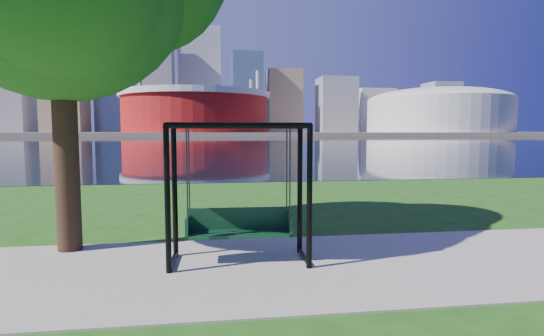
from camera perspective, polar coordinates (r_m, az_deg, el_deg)
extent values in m
plane|color=#1E5114|center=(8.08, -0.11, -12.22)|extent=(900.00, 900.00, 0.00)
cube|color=#9E937F|center=(7.60, 0.42, -13.21)|extent=(120.00, 4.00, 0.03)
cube|color=black|center=(109.68, -7.47, 3.64)|extent=(900.00, 180.00, 0.02)
cube|color=#937F60|center=(313.65, -7.84, 4.62)|extent=(900.00, 228.00, 2.00)
cylinder|color=maroon|center=(243.04, -10.20, 7.35)|extent=(80.00, 80.00, 22.00)
cylinder|color=silver|center=(243.64, -10.23, 9.58)|extent=(83.00, 83.00, 3.00)
cylinder|color=silver|center=(263.20, -2.80, 8.32)|extent=(2.00, 2.00, 32.00)
cylinder|color=silver|center=(265.43, -17.25, 8.07)|extent=(2.00, 2.00, 32.00)
cylinder|color=silver|center=(228.06, -18.78, 8.59)|extent=(2.00, 2.00, 32.00)
cylinder|color=silver|center=(225.47, -1.91, 8.89)|extent=(2.00, 2.00, 32.00)
cylinder|color=beige|center=(278.36, 21.40, 6.56)|extent=(84.00, 84.00, 20.00)
ellipsoid|color=beige|center=(278.81, 21.46, 8.41)|extent=(84.00, 84.00, 15.12)
cube|color=gray|center=(348.05, -31.96, 9.23)|extent=(28.00, 28.00, 62.00)
cube|color=#998466|center=(326.09, -26.22, 12.11)|extent=(26.00, 26.00, 88.00)
cube|color=slate|center=(342.97, -20.02, 12.52)|extent=(30.00, 24.00, 95.00)
cube|color=gray|center=(317.07, -15.31, 11.20)|extent=(24.00, 24.00, 72.00)
cube|color=silver|center=(345.04, -9.64, 11.45)|extent=(32.00, 28.00, 80.00)
cube|color=slate|center=(319.99, -3.36, 10.04)|extent=(22.00, 22.00, 58.00)
cube|color=#998466|center=(338.16, 1.57, 8.92)|extent=(26.00, 26.00, 48.00)
cube|color=gray|center=(337.27, 8.64, 8.37)|extent=(28.00, 24.00, 42.00)
cube|color=silver|center=(373.74, 13.46, 7.49)|extent=(30.00, 26.00, 36.00)
cube|color=gray|center=(377.30, 21.75, 7.55)|extent=(24.00, 24.00, 40.00)
cube|color=#998466|center=(410.80, 25.56, 6.62)|extent=(26.00, 26.00, 32.00)
cylinder|color=black|center=(7.21, -13.87, -4.32)|extent=(0.10, 0.10, 2.48)
cylinder|color=black|center=(7.27, 5.06, -4.11)|extent=(0.10, 0.10, 2.48)
cylinder|color=black|center=(8.16, -12.94, -3.23)|extent=(0.10, 0.10, 2.48)
cylinder|color=black|center=(8.22, 3.76, -3.06)|extent=(0.10, 0.10, 2.48)
cylinder|color=black|center=(7.05, -4.43, 5.74)|extent=(2.38, 0.18, 0.10)
cylinder|color=black|center=(8.02, -4.62, 5.64)|extent=(2.38, 0.18, 0.10)
cylinder|color=black|center=(7.60, -13.57, 5.56)|extent=(0.13, 0.97, 0.10)
cylinder|color=black|center=(7.94, -13.21, -12.02)|extent=(0.11, 0.97, 0.08)
cylinder|color=black|center=(7.66, 4.44, 5.68)|extent=(0.13, 0.97, 0.10)
cylinder|color=black|center=(7.99, 4.32, -11.77)|extent=(0.11, 0.97, 0.08)
cube|color=black|center=(7.76, -4.43, -8.82)|extent=(1.91, 0.55, 0.06)
cube|color=black|center=(7.91, -4.49, -6.79)|extent=(1.89, 0.12, 0.41)
cube|color=black|center=(7.75, -11.26, -7.76)|extent=(0.07, 0.49, 0.37)
cube|color=black|center=(7.80, 2.34, -7.60)|extent=(0.07, 0.49, 0.37)
cylinder|color=#313136|center=(7.40, -11.36, -0.87)|extent=(0.03, 0.03, 1.57)
cylinder|color=#313136|center=(7.45, 2.42, -0.74)|extent=(0.03, 0.03, 1.57)
cylinder|color=#313136|center=(7.80, -11.09, -0.57)|extent=(0.03, 0.03, 1.57)
cylinder|color=#313136|center=(7.84, 2.00, -0.45)|extent=(0.03, 0.03, 1.57)
cylinder|color=black|center=(9.23, -26.01, 4.07)|extent=(0.46, 0.46, 4.65)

